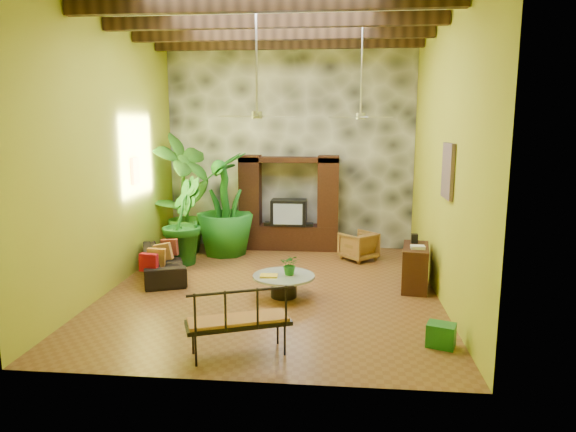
# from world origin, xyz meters

# --- Properties ---
(ground) EXTENTS (7.00, 7.00, 0.00)m
(ground) POSITION_xyz_m (0.00, 0.00, 0.00)
(ground) COLOR brown
(ground) RESTS_ON ground
(ceiling) EXTENTS (6.00, 7.00, 0.02)m
(ceiling) POSITION_xyz_m (0.00, 0.00, 5.00)
(ceiling) COLOR silver
(ceiling) RESTS_ON back_wall
(back_wall) EXTENTS (6.00, 0.02, 5.00)m
(back_wall) POSITION_xyz_m (0.00, 3.50, 2.50)
(back_wall) COLOR gold
(back_wall) RESTS_ON ground
(left_wall) EXTENTS (0.02, 7.00, 5.00)m
(left_wall) POSITION_xyz_m (-3.00, 0.00, 2.50)
(left_wall) COLOR gold
(left_wall) RESTS_ON ground
(right_wall) EXTENTS (0.02, 7.00, 5.00)m
(right_wall) POSITION_xyz_m (3.00, 0.00, 2.50)
(right_wall) COLOR gold
(right_wall) RESTS_ON ground
(stone_accent_wall) EXTENTS (5.98, 0.10, 4.98)m
(stone_accent_wall) POSITION_xyz_m (0.00, 3.44, 2.50)
(stone_accent_wall) COLOR #313337
(stone_accent_wall) RESTS_ON ground
(ceiling_beams) EXTENTS (5.95, 5.36, 0.22)m
(ceiling_beams) POSITION_xyz_m (0.00, 0.00, 4.78)
(ceiling_beams) COLOR #341F10
(ceiling_beams) RESTS_ON ceiling
(entertainment_center) EXTENTS (2.40, 0.55, 2.30)m
(entertainment_center) POSITION_xyz_m (0.00, 3.14, 0.97)
(entertainment_center) COLOR black
(entertainment_center) RESTS_ON ground
(ceiling_fan_front) EXTENTS (1.28, 1.28, 1.86)m
(ceiling_fan_front) POSITION_xyz_m (-0.20, -0.40, 3.40)
(ceiling_fan_front) COLOR #B5B5BA
(ceiling_fan_front) RESTS_ON ceiling
(ceiling_fan_back) EXTENTS (1.28, 1.28, 1.86)m
(ceiling_fan_back) POSITION_xyz_m (1.60, 1.20, 3.40)
(ceiling_fan_back) COLOR #B5B5BA
(ceiling_fan_back) RESTS_ON ceiling
(wall_art_mask) EXTENTS (0.06, 0.32, 0.55)m
(wall_art_mask) POSITION_xyz_m (-2.96, 1.00, 2.10)
(wall_art_mask) COLOR gold
(wall_art_mask) RESTS_ON left_wall
(wall_art_painting) EXTENTS (0.06, 0.70, 0.90)m
(wall_art_painting) POSITION_xyz_m (2.96, -0.60, 2.30)
(wall_art_painting) COLOR #274C8F
(wall_art_painting) RESTS_ON right_wall
(sofa) EXTENTS (1.45, 2.14, 0.58)m
(sofa) POSITION_xyz_m (-2.31, 0.62, 0.29)
(sofa) COLOR black
(sofa) RESTS_ON ground
(wicker_armchair) EXTENTS (0.98, 0.98, 0.64)m
(wicker_armchair) POSITION_xyz_m (1.67, 2.28, 0.32)
(wicker_armchair) COLOR olive
(wicker_armchair) RESTS_ON ground
(tall_plant_a) EXTENTS (1.65, 1.81, 2.85)m
(tall_plant_a) POSITION_xyz_m (-2.41, 2.51, 1.42)
(tall_plant_a) COLOR #2A671B
(tall_plant_a) RESTS_ON ground
(tall_plant_b) EXTENTS (1.00, 1.17, 1.91)m
(tall_plant_b) POSITION_xyz_m (-2.21, 1.62, 0.95)
(tall_plant_b) COLOR #16561B
(tall_plant_b) RESTS_ON ground
(tall_plant_c) EXTENTS (1.44, 1.44, 2.41)m
(tall_plant_c) POSITION_xyz_m (-1.45, 2.47, 1.21)
(tall_plant_c) COLOR #1C6A1D
(tall_plant_c) RESTS_ON ground
(coffee_table) EXTENTS (1.11, 1.11, 0.40)m
(coffee_table) POSITION_xyz_m (0.25, -0.40, 0.26)
(coffee_table) COLOR black
(coffee_table) RESTS_ON ground
(centerpiece_plant) EXTENTS (0.35, 0.31, 0.37)m
(centerpiece_plant) POSITION_xyz_m (0.36, -0.36, 0.59)
(centerpiece_plant) COLOR #1D641A
(centerpiece_plant) RESTS_ON coffee_table
(yellow_tray) EXTENTS (0.32, 0.24, 0.03)m
(yellow_tray) POSITION_xyz_m (-0.00, -0.52, 0.42)
(yellow_tray) COLOR #FFF21B
(yellow_tray) RESTS_ON coffee_table
(iron_bench) EXTENTS (1.46, 0.99, 0.57)m
(iron_bench) POSITION_xyz_m (-0.10, -2.85, 0.55)
(iron_bench) COLOR black
(iron_bench) RESTS_ON ground
(side_console) EXTENTS (0.60, 1.07, 0.81)m
(side_console) POSITION_xyz_m (2.65, 0.32, 0.41)
(side_console) COLOR #3E2813
(side_console) RESTS_ON ground
(green_bin) EXTENTS (0.45, 0.39, 0.33)m
(green_bin) POSITION_xyz_m (2.65, -2.25, 0.17)
(green_bin) COLOR #1B682A
(green_bin) RESTS_ON ground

